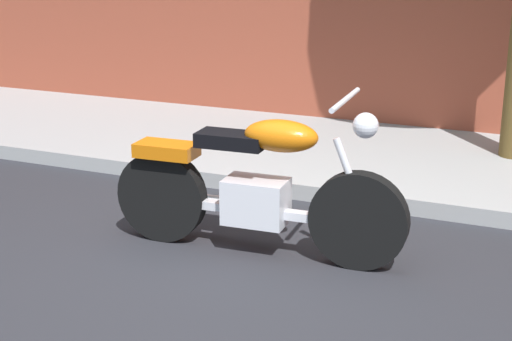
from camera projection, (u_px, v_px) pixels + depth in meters
name	position (u px, v px, depth m)	size (l,w,h in m)	color
ground_plane	(241.00, 273.00, 5.18)	(60.00, 60.00, 0.00)	#28282D
sidewalk	(357.00, 158.00, 7.60)	(20.25, 2.46, 0.14)	#9B9B9B
motorcycle	(256.00, 189.00, 5.39)	(2.15, 0.70, 1.18)	black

